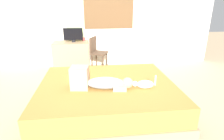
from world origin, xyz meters
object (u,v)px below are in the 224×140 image
cat (144,84)px  cup (84,39)px  desk (72,56)px  tv_monitor (73,35)px  chair_by_desk (97,51)px  bed (107,96)px  person_lying (99,81)px

cat → cup: 2.58m
desk → tv_monitor: bearing=-0.0°
tv_monitor → chair_by_desk: size_ratio=0.56×
desk → chair_by_desk: chair_by_desk is taller
cat → bed: bearing=154.3°
desk → bed: bearing=-69.7°
tv_monitor → chair_by_desk: bearing=-7.6°
desk → tv_monitor: (0.07, -0.00, 0.55)m
bed → cup: 2.24m
tv_monitor → person_lying: bearing=-76.4°
bed → cat: 0.66m
bed → tv_monitor: 2.24m
desk → tv_monitor: size_ratio=1.87×
person_lying → tv_monitor: tv_monitor is taller
desk → cup: (0.32, 0.11, 0.42)m
cat → tv_monitor: 2.61m
cup → chair_by_desk: bearing=-29.4°
bed → cup: (-0.42, 2.12, 0.57)m
cat → chair_by_desk: 2.28m
bed → desk: (-0.75, 2.02, 0.15)m
person_lying → cat: 0.69m
chair_by_desk → cup: bearing=150.6°
cat → desk: desk is taller
chair_by_desk → tv_monitor: bearing=172.4°
cup → tv_monitor: bearing=-157.1°
cat → desk: bearing=119.4°
cup → person_lying: bearing=-83.2°
bed → chair_by_desk: chair_by_desk is taller
bed → chair_by_desk: bearing=92.8°
bed → person_lying: bearing=-131.0°
person_lying → chair_by_desk: (0.05, 2.11, -0.05)m
bed → tv_monitor: (-0.67, 2.02, 0.70)m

